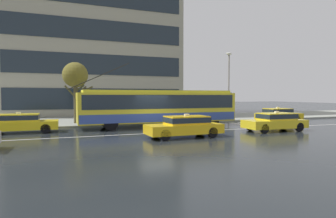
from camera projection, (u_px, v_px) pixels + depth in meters
ground_plane at (158, 131)px, 20.01m from camera, size 160.00×160.00×0.00m
sidewalk_slab at (129, 120)px, 28.46m from camera, size 80.00×10.00×0.14m
crosswalk_stripe_edge_near at (246, 125)px, 23.85m from camera, size 0.44×4.40×0.01m
crosswalk_stripe_inner_a at (254, 125)px, 24.17m from camera, size 0.44×4.40×0.01m
crosswalk_stripe_center at (263, 124)px, 24.49m from camera, size 0.44×4.40×0.01m
crosswalk_stripe_inner_b at (271, 124)px, 24.80m from camera, size 0.44×4.40×0.01m
lane_centre_line at (163, 133)px, 18.89m from camera, size 72.00×0.14×0.01m
trolleybus at (159, 107)px, 22.57m from camera, size 13.16×2.52×4.93m
taxi_oncoming_far at (275, 121)px, 19.85m from camera, size 4.43×1.88×1.39m
taxi_queued_behind_bus at (21, 122)px, 18.82m from camera, size 4.57×1.90×1.39m
taxi_ahead_of_bus at (279, 114)px, 27.08m from camera, size 4.49×1.84×1.39m
taxi_oncoming_near at (185, 125)px, 16.87m from camera, size 4.58×1.87×1.39m
bus_shelter at (135, 100)px, 24.96m from camera, size 3.87×1.90×2.51m
pedestrian_at_shelter at (116, 111)px, 24.07m from camera, size 0.36×0.36×1.68m
pedestrian_approaching_curb at (185, 104)px, 27.40m from camera, size 1.23×1.23×1.95m
street_lamp at (229, 80)px, 27.56m from camera, size 0.60×0.32×6.51m
street_tree_bare at (75, 76)px, 23.94m from camera, size 2.50×2.12×5.15m
office_tower_corner_left at (92, 12)px, 38.58m from camera, size 21.28×14.47×27.71m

